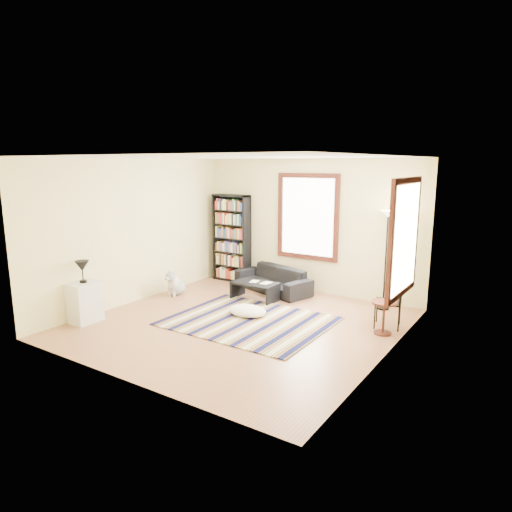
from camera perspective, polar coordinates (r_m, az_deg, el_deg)
The scene contains 21 objects.
floor at distance 7.92m, azimuth -2.01°, elevation -8.79°, with size 5.00×5.00×0.10m, color #A8734C.
ceiling at distance 7.43m, azimuth -2.17°, elevation 12.68°, with size 5.00×5.00×0.10m, color white.
wall_back at distance 9.71m, azimuth 6.67°, elevation 3.76°, with size 5.00×0.10×2.80m, color beige.
wall_front at distance 5.70m, azimuth -17.08°, elevation -2.18°, with size 5.00×0.10×2.80m, color beige.
wall_left at distance 9.24m, azimuth -15.12°, elevation 3.04°, with size 0.10×5.00×2.80m, color beige.
wall_right at distance 6.44m, azimuth 16.76°, elevation -0.62°, with size 0.10×5.00×2.80m, color beige.
window_back at distance 9.62m, azimuth 6.48°, elevation 4.89°, with size 1.20×0.06×1.60m, color white.
window_right at distance 7.18m, azimuth 18.09°, elevation 2.14°, with size 0.06×1.20×1.60m, color white.
rug at distance 8.01m, azimuth -0.91°, elevation -8.11°, with size 2.67×2.14×0.02m, color #0B103B.
sofa at distance 9.78m, azimuth 2.10°, elevation -2.91°, with size 1.79×0.70×0.52m, color black.
bookshelf at distance 10.55m, azimuth -3.07°, elevation 2.24°, with size 0.90×0.30×2.00m, color black.
coffee_table at distance 9.18m, azimuth -0.13°, elevation -4.41°, with size 0.90×0.50×0.36m, color black.
book_a at distance 9.18m, azimuth -0.65°, elevation -3.18°, with size 0.21×0.15×0.02m, color beige.
book_b at distance 9.09m, azimuth 0.84°, elevation -3.33°, with size 0.17×0.23×0.02m, color beige.
floor_cushion at distance 8.27m, azimuth -1.06°, elevation -6.86°, with size 0.72×0.54×0.18m, color white.
floor_lamp at distance 8.77m, azimuth 15.89°, elevation -0.57°, with size 0.30×0.30×1.86m, color black, non-canonical shape.
side_table at distance 7.64m, azimuth 15.66°, elevation -7.46°, with size 0.40×0.40×0.54m, color #4E1F13.
folding_chair at distance 7.94m, azimuth 16.19°, elevation -5.55°, with size 0.42×0.40×0.86m, color black.
white_cabinet at distance 8.43m, azimuth -20.61°, elevation -5.42°, with size 0.38×0.50×0.70m, color silver.
table_lamp at distance 8.29m, azimuth -20.87°, elevation -1.85°, with size 0.24×0.24×0.38m, color black, non-canonical shape.
dog at distance 9.63m, azimuth -9.94°, elevation -3.31°, with size 0.37×0.52×0.52m, color #B0B0B0, non-canonical shape.
Camera 1 is at (4.30, -6.06, 2.70)m, focal length 32.00 mm.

